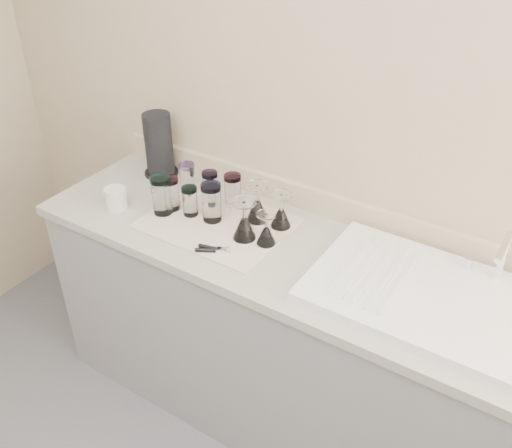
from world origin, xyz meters
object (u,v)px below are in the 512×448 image
Objects in this scene: goblet_back_right at (281,215)px; goblet_front_left at (244,226)px; tumbler_lavender at (212,202)px; goblet_back_left at (257,208)px; goblet_front_right at (266,233)px; tumbler_magenta at (171,193)px; white_mug at (115,198)px; paper_towel_roll at (159,146)px; tumbler_purple at (233,190)px; tumbler_blue at (190,201)px; sink_unit at (437,299)px; tumbler_extra at (162,195)px; tumbler_teal at (187,178)px; tumbler_cyan at (210,186)px; can_opener at (213,249)px.

goblet_front_left is at bearing -117.40° from goblet_back_right.
tumbler_lavender and goblet_back_left have the same top height.
goblet_back_left reaches higher than goblet_front_right.
white_mug is at bearing -152.04° from tumbler_magenta.
white_mug is at bearing -157.18° from goblet_back_left.
paper_towel_roll reaches higher than white_mug.
tumbler_purple reaches higher than tumbler_blue.
sink_unit is at bearing 2.15° from goblet_front_right.
goblet_back_left is 0.10m from goblet_back_right.
tumbler_lavender is at bearing 18.09° from tumbler_extra.
tumbler_magenta is (0.03, -0.14, 0.00)m from tumbler_teal.
goblet_front_left is 0.56× the size of paper_towel_roll.
white_mug is (-0.39, -0.13, -0.04)m from tumbler_lavender.
tumbler_cyan is 0.17m from tumbler_magenta.
tumbler_cyan is 0.38m from goblet_front_right.
tumbler_teal is 0.94× the size of tumbler_purple.
paper_towel_roll reaches higher than goblet_back_right.
tumbler_blue is at bearing -160.11° from goblet_back_right.
white_mug is (-0.30, -0.12, -0.03)m from tumbler_blue.
white_mug reaches higher than can_opener.
goblet_front_right is at bearing 9.54° from white_mug.
goblet_back_right is at bearing -1.33° from tumbler_teal.
sink_unit is 6.33× the size of goblet_front_right.
sink_unit reaches higher than tumbler_cyan.
tumbler_cyan is 0.93× the size of goblet_back_right.
tumbler_purple is at bearing 33.23° from white_mug.
sink_unit reaches higher than white_mug.
goblet_back_right reaches higher than tumbler_cyan.
tumbler_cyan is at bearing 151.13° from goblet_front_left.
white_mug is at bearing -140.84° from tumbler_cyan.
sink_unit reaches higher than goblet_back_left.
tumbler_blue is (0.09, 0.01, -0.01)m from tumbler_magenta.
sink_unit is 0.73m from goblet_front_left.
tumbler_extra is at bearing -175.36° from goblet_front_left.
tumbler_teal is at bearing 177.04° from tumbler_cyan.
goblet_back_left is (0.37, -0.02, -0.01)m from tumbler_teal.
goblet_back_left is (0.35, 0.16, -0.03)m from tumbler_extra.
tumbler_teal is at bearing 95.77° from tumbler_extra.
tumbler_cyan is 0.84× the size of tumbler_lavender.
tumbler_extra is 0.21m from white_mug.
tumbler_extra is (-0.11, -0.18, 0.01)m from tumbler_cyan.
goblet_front_left is (0.39, -0.15, -0.01)m from tumbler_teal.
tumbler_magenta reaches higher than white_mug.
goblet_back_right is at bearing 6.90° from goblet_back_left.
goblet_back_left is (0.34, 0.12, -0.02)m from tumbler_magenta.
tumbler_cyan is 0.15m from tumbler_lavender.
tumbler_lavender is at bearing -156.51° from goblet_back_right.
tumbler_lavender is 1.11× the size of goblet_back_right.
tumbler_magenta is at bearing 75.69° from tumbler_extra.
tumbler_purple is 0.28m from tumbler_extra.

